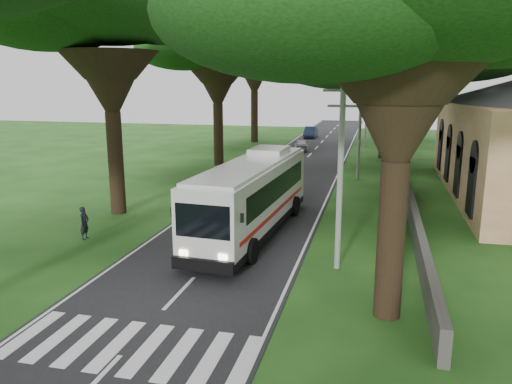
{
  "coord_description": "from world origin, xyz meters",
  "views": [
    {
      "loc": [
        6.9,
        -14.2,
        7.82
      ],
      "look_at": [
        0.99,
        9.97,
        2.2
      ],
      "focal_mm": 35.0,
      "sensor_mm": 36.0,
      "label": 1
    }
  ],
  "objects_px": {
    "pole_near": "(340,171)",
    "distant_car_b": "(311,132)",
    "pole_far": "(367,112)",
    "distant_car_a": "(301,145)",
    "pedestrian": "(84,223)",
    "coach_bus": "(252,195)",
    "pole_mid": "(360,127)"
  },
  "relations": [
    {
      "from": "pole_near",
      "to": "distant_car_a",
      "type": "relative_size",
      "value": 2.14
    },
    {
      "from": "pole_near",
      "to": "coach_bus",
      "type": "bearing_deg",
      "value": 139.78
    },
    {
      "from": "pole_near",
      "to": "distant_car_b",
      "type": "height_order",
      "value": "pole_near"
    },
    {
      "from": "distant_car_b",
      "to": "pedestrian",
      "type": "height_order",
      "value": "pedestrian"
    },
    {
      "from": "pole_near",
      "to": "pole_far",
      "type": "xyz_separation_m",
      "value": [
        0.0,
        40.0,
        0.0
      ]
    },
    {
      "from": "pole_mid",
      "to": "distant_car_a",
      "type": "distance_m",
      "value": 16.95
    },
    {
      "from": "coach_bus",
      "to": "pedestrian",
      "type": "bearing_deg",
      "value": -155.58
    },
    {
      "from": "coach_bus",
      "to": "distant_car_b",
      "type": "xyz_separation_m",
      "value": [
        -2.9,
        44.46,
        -1.25
      ]
    },
    {
      "from": "pole_near",
      "to": "pole_mid",
      "type": "height_order",
      "value": "same"
    },
    {
      "from": "pole_mid",
      "to": "pedestrian",
      "type": "relative_size",
      "value": 4.8
    },
    {
      "from": "pole_mid",
      "to": "distant_car_b",
      "type": "bearing_deg",
      "value": 104.96
    },
    {
      "from": "distant_car_b",
      "to": "coach_bus",
      "type": "bearing_deg",
      "value": -87.32
    },
    {
      "from": "distant_car_a",
      "to": "distant_car_b",
      "type": "height_order",
      "value": "distant_car_b"
    },
    {
      "from": "pole_far",
      "to": "pole_mid",
      "type": "bearing_deg",
      "value": -90.0
    },
    {
      "from": "pole_mid",
      "to": "pole_far",
      "type": "xyz_separation_m",
      "value": [
        0.0,
        20.0,
        0.0
      ]
    },
    {
      "from": "pole_near",
      "to": "pole_far",
      "type": "height_order",
      "value": "same"
    },
    {
      "from": "pole_mid",
      "to": "distant_car_a",
      "type": "relative_size",
      "value": 2.14
    },
    {
      "from": "coach_bus",
      "to": "pole_mid",
      "type": "bearing_deg",
      "value": 77.4
    },
    {
      "from": "distant_car_a",
      "to": "distant_car_b",
      "type": "xyz_separation_m",
      "value": [
        -0.71,
        13.35,
        0.1
      ]
    },
    {
      "from": "pole_near",
      "to": "distant_car_a",
      "type": "distance_m",
      "value": 35.92
    },
    {
      "from": "pole_near",
      "to": "distant_car_b",
      "type": "bearing_deg",
      "value": 98.92
    },
    {
      "from": "pole_far",
      "to": "pedestrian",
      "type": "xyz_separation_m",
      "value": [
        -12.6,
        -39.01,
        -3.35
      ]
    },
    {
      "from": "pole_far",
      "to": "distant_car_a",
      "type": "relative_size",
      "value": 2.14
    },
    {
      "from": "pole_near",
      "to": "pole_far",
      "type": "bearing_deg",
      "value": 90.0
    },
    {
      "from": "pole_near",
      "to": "distant_car_a",
      "type": "xyz_separation_m",
      "value": [
        -6.89,
        35.08,
        -3.51
      ]
    },
    {
      "from": "pole_far",
      "to": "pedestrian",
      "type": "height_order",
      "value": "pole_far"
    },
    {
      "from": "pedestrian",
      "to": "distant_car_b",
      "type": "bearing_deg",
      "value": -6.5
    },
    {
      "from": "pole_far",
      "to": "distant_car_a",
      "type": "xyz_separation_m",
      "value": [
        -6.89,
        -4.92,
        -3.51
      ]
    },
    {
      "from": "pedestrian",
      "to": "pole_near",
      "type": "bearing_deg",
      "value": -94.95
    },
    {
      "from": "pole_far",
      "to": "pole_near",
      "type": "bearing_deg",
      "value": -90.0
    },
    {
      "from": "pole_near",
      "to": "distant_car_b",
      "type": "relative_size",
      "value": 1.78
    },
    {
      "from": "distant_car_a",
      "to": "pole_far",
      "type": "bearing_deg",
      "value": -154.29
    }
  ]
}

